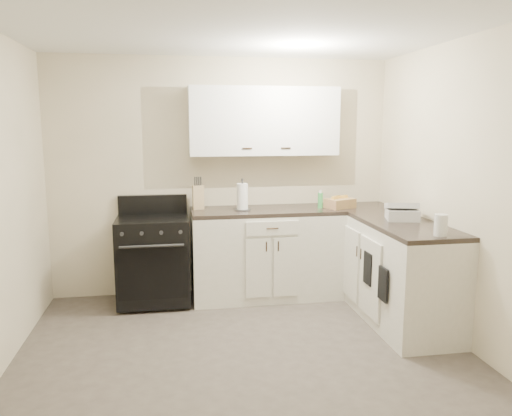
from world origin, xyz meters
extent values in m
plane|color=#473F38|center=(0.00, 0.00, 0.00)|extent=(3.60, 3.60, 0.00)
plane|color=white|center=(0.00, 0.00, 2.50)|extent=(3.60, 3.60, 0.00)
plane|color=beige|center=(0.00, 1.80, 1.25)|extent=(3.60, 0.00, 3.60)
plane|color=beige|center=(1.80, 0.00, 1.25)|extent=(0.00, 3.60, 3.60)
plane|color=beige|center=(0.00, -1.80, 1.25)|extent=(3.60, 0.00, 3.60)
cube|color=silver|center=(0.43, 1.50, 0.45)|extent=(1.55, 0.60, 0.90)
cube|color=silver|center=(1.50, 0.85, 0.45)|extent=(0.60, 1.90, 0.90)
cube|color=black|center=(0.43, 1.50, 0.92)|extent=(1.55, 0.60, 0.04)
cube|color=black|center=(1.50, 0.85, 0.92)|extent=(0.60, 1.90, 0.04)
cube|color=white|center=(0.43, 1.65, 1.84)|extent=(1.55, 0.30, 0.70)
cube|color=black|center=(-0.74, 1.48, 0.46)|extent=(0.71, 0.61, 0.86)
cube|color=#CFB77F|center=(-0.27, 1.62, 1.06)|extent=(0.12, 0.11, 0.25)
cylinder|color=white|center=(0.17, 1.48, 1.08)|extent=(0.14, 0.14, 0.27)
cylinder|color=green|center=(1.00, 1.48, 1.02)|extent=(0.06, 0.06, 0.16)
cube|color=#B27F54|center=(1.21, 1.45, 0.99)|extent=(0.35, 0.30, 0.10)
cube|color=silver|center=(1.54, 0.70, 0.99)|extent=(0.34, 0.33, 0.10)
cylinder|color=silver|center=(1.53, 0.02, 1.03)|extent=(0.12, 0.12, 0.17)
cube|color=black|center=(1.18, 0.25, 0.49)|extent=(0.02, 0.16, 0.28)
cube|color=black|center=(1.18, 0.57, 0.53)|extent=(0.02, 0.17, 0.29)
camera|label=1|loc=(-0.55, -3.51, 1.80)|focal=35.00mm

